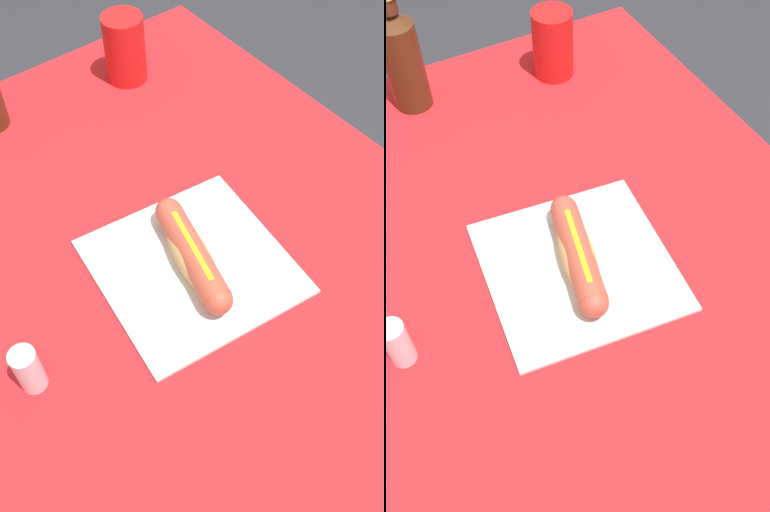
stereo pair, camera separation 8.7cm
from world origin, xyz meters
TOP-DOWN VIEW (x-y plane):
  - ground_plane at (0.00, 0.00)m, footprint 6.00×6.00m
  - dining_table at (0.00, 0.00)m, footprint 1.09×0.95m
  - paper_wrapper at (0.07, 0.03)m, footprint 0.31×0.32m
  - hot_dog at (0.07, 0.03)m, footprint 0.22×0.09m
  - soda_bottle at (-0.44, -0.07)m, footprint 0.07×0.07m
  - drinking_cup at (-0.40, 0.22)m, footprint 0.08×0.08m
  - salt_shaker at (0.09, -0.26)m, footprint 0.04×0.04m

SIDE VIEW (x-z plane):
  - ground_plane at x=0.00m, z-range 0.00..0.00m
  - dining_table at x=0.00m, z-range 0.24..0.98m
  - paper_wrapper at x=0.07m, z-range 0.74..0.75m
  - hot_dog at x=0.07m, z-range 0.75..0.80m
  - salt_shaker at x=0.09m, z-range 0.74..0.83m
  - drinking_cup at x=-0.40m, z-range 0.74..0.88m
  - soda_bottle at x=-0.44m, z-range 0.73..0.96m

